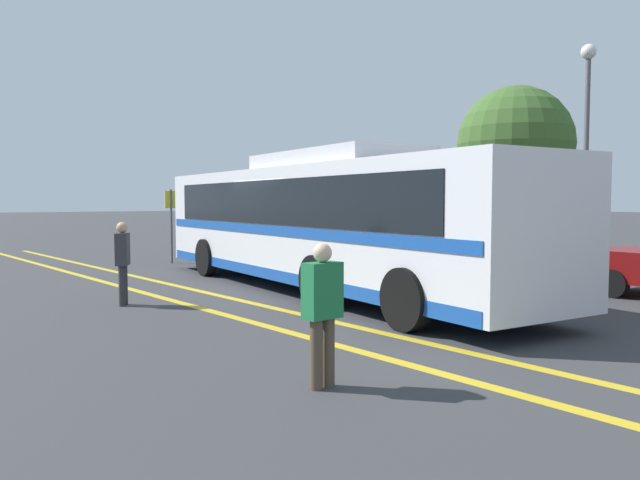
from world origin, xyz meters
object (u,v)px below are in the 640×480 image
pedestrian_1 (322,307)px  tree_0 (515,144)px  parked_car_1 (331,237)px  pedestrian_0 (123,258)px  street_lamp (587,124)px  parked_car_0 (245,233)px  bus_stop_sign (171,217)px  transit_bus (320,221)px  parked_car_2 (473,247)px

pedestrian_1 → tree_0: tree_0 is taller
parked_car_1 → pedestrian_1: (11.45, -9.86, 0.11)m
pedestrian_0 → street_lamp: street_lamp is taller
parked_car_0 → bus_stop_sign: bearing=-146.3°
transit_bus → parked_car_0: transit_bus is taller
pedestrian_1 → bus_stop_sign: size_ratio=0.65×
parked_car_1 → pedestrian_1: pedestrian_1 is taller
pedestrian_0 → pedestrian_1: pedestrian_0 is taller
pedestrian_0 → tree_0: tree_0 is taller
parked_car_0 → parked_car_2: (11.29, 0.21, 0.04)m
parked_car_0 → tree_0: (10.01, 4.11, 3.18)m
parked_car_0 → pedestrian_1: bearing=-119.3°
parked_car_1 → tree_0: 6.89m
transit_bus → parked_car_1: (-5.71, 5.16, -0.81)m
tree_0 → pedestrian_0: bearing=-89.3°
parked_car_0 → pedestrian_1: size_ratio=2.59×
pedestrian_0 → street_lamp: 12.77m
transit_bus → street_lamp: size_ratio=2.08×
bus_stop_sign → parked_car_1: bearing=-15.8°
pedestrian_0 → street_lamp: (2.98, 11.99, 3.23)m
parked_car_2 → street_lamp: bearing=-34.5°
parked_car_2 → pedestrian_1: 11.30m
transit_bus → pedestrian_0: 4.40m
street_lamp → parked_car_1: bearing=-162.0°
bus_stop_sign → pedestrian_0: bearing=-114.3°
bus_stop_sign → tree_0: bearing=-29.9°
transit_bus → parked_car_1: bearing=55.9°
transit_bus → tree_0: bearing=14.2°
parked_car_1 → pedestrian_1: size_ratio=2.74×
pedestrian_1 → tree_0: bearing=25.2°
pedestrian_1 → pedestrian_0: bearing=85.4°
parked_car_1 → parked_car_2: bearing=90.1°
transit_bus → parked_car_1: transit_bus is taller
transit_bus → pedestrian_1: size_ratio=8.34×
pedestrian_1 → bus_stop_sign: (-13.64, 4.91, 0.63)m
parked_car_0 → pedestrian_1: pedestrian_1 is taller
parked_car_2 → bus_stop_sign: (-8.20, -4.99, 0.77)m
tree_0 → parked_car_0: bearing=-157.7°
parked_car_0 → tree_0: 11.28m
parked_car_0 → street_lamp: bearing=-77.5°
street_lamp → parked_car_0: bearing=-168.3°
street_lamp → tree_0: size_ratio=1.09×
tree_0 → street_lamp: bearing=-23.7°
parked_car_2 → tree_0: (-1.28, 3.90, 3.14)m
parked_car_0 → tree_0: tree_0 is taller
parked_car_0 → transit_bus: bearing=-113.6°
bus_stop_sign → street_lamp: size_ratio=0.38×
parked_car_1 → parked_car_2: size_ratio=0.88×
pedestrian_0 → parked_car_0: bearing=169.8°
bus_stop_sign → tree_0: size_ratio=0.42×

